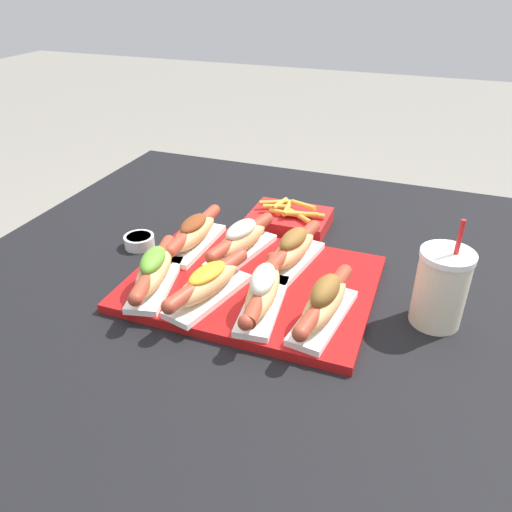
# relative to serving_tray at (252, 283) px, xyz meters

# --- Properties ---
(ground_plane) EXTENTS (12.00, 12.00, 0.00)m
(ground_plane) POSITION_rel_serving_tray_xyz_m (0.05, 0.04, -0.70)
(ground_plane) COLOR gray
(patio_table) EXTENTS (1.31, 1.19, 0.69)m
(patio_table) POSITION_rel_serving_tray_xyz_m (0.05, 0.04, -0.35)
(patio_table) COLOR black
(patio_table) RESTS_ON ground_plane
(serving_tray) EXTENTS (0.45, 0.35, 0.02)m
(serving_tray) POSITION_rel_serving_tray_xyz_m (0.00, 0.00, 0.00)
(serving_tray) COLOR #B71414
(serving_tray) RESTS_ON patio_table
(hot_dog_0) EXTENTS (0.10, 0.22, 0.07)m
(hot_dog_0) POSITION_rel_serving_tray_xyz_m (-0.16, -0.09, 0.04)
(hot_dog_0) COLOR white
(hot_dog_0) RESTS_ON serving_tray
(hot_dog_1) EXTENTS (0.10, 0.22, 0.06)m
(hot_dog_1) POSITION_rel_serving_tray_xyz_m (-0.05, -0.09, 0.04)
(hot_dog_1) COLOR white
(hot_dog_1) RESTS_ON serving_tray
(hot_dog_2) EXTENTS (0.08, 0.22, 0.08)m
(hot_dog_2) POSITION_rel_serving_tray_xyz_m (0.05, -0.08, 0.04)
(hot_dog_2) COLOR white
(hot_dog_2) RESTS_ON serving_tray
(hot_dog_3) EXTENTS (0.08, 0.22, 0.08)m
(hot_dog_3) POSITION_rel_serving_tray_xyz_m (0.16, -0.07, 0.04)
(hot_dog_3) COLOR white
(hot_dog_3) RESTS_ON serving_tray
(hot_dog_4) EXTENTS (0.06, 0.22, 0.07)m
(hot_dog_4) POSITION_rel_serving_tray_xyz_m (-0.16, 0.08, 0.04)
(hot_dog_4) COLOR white
(hot_dog_4) RESTS_ON serving_tray
(hot_dog_5) EXTENTS (0.10, 0.22, 0.07)m
(hot_dog_5) POSITION_rel_serving_tray_xyz_m (-0.05, 0.08, 0.04)
(hot_dog_5) COLOR white
(hot_dog_5) RESTS_ON serving_tray
(hot_dog_6) EXTENTS (0.09, 0.22, 0.07)m
(hot_dog_6) POSITION_rel_serving_tray_xyz_m (0.06, 0.08, 0.04)
(hot_dog_6) COLOR white
(hot_dog_6) RESTS_ON serving_tray
(sauce_bowl) EXTENTS (0.07, 0.07, 0.03)m
(sauce_bowl) POSITION_rel_serving_tray_xyz_m (-0.29, 0.06, 0.01)
(sauce_bowl) COLOR silver
(sauce_bowl) RESTS_ON patio_table
(drink_cup) EXTENTS (0.09, 0.09, 0.20)m
(drink_cup) POSITION_rel_serving_tray_xyz_m (0.33, 0.01, 0.06)
(drink_cup) COLOR beige
(drink_cup) RESTS_ON patio_table
(fries_basket) EXTENTS (0.18, 0.13, 0.06)m
(fries_basket) POSITION_rel_serving_tray_xyz_m (-0.01, 0.27, 0.01)
(fries_basket) COLOR red
(fries_basket) RESTS_ON patio_table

